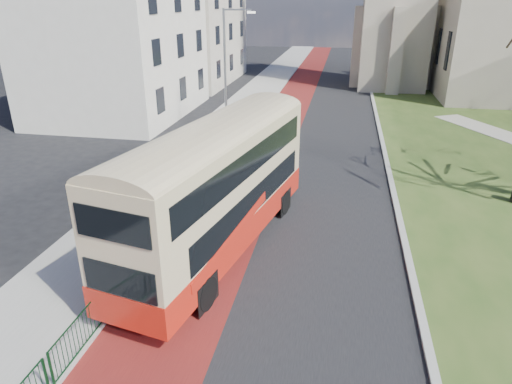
# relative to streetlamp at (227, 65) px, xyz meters

# --- Properties ---
(ground) EXTENTS (160.00, 160.00, 0.00)m
(ground) POSITION_rel_streetlamp_xyz_m (4.35, -18.00, -4.59)
(ground) COLOR black
(ground) RESTS_ON ground
(road_carriageway) EXTENTS (9.00, 120.00, 0.01)m
(road_carriageway) POSITION_rel_streetlamp_xyz_m (5.85, 2.00, -4.59)
(road_carriageway) COLOR black
(road_carriageway) RESTS_ON ground
(bus_lane) EXTENTS (3.40, 120.00, 0.01)m
(bus_lane) POSITION_rel_streetlamp_xyz_m (3.15, 2.00, -4.59)
(bus_lane) COLOR #591414
(bus_lane) RESTS_ON ground
(pavement_west) EXTENTS (4.00, 120.00, 0.12)m
(pavement_west) POSITION_rel_streetlamp_xyz_m (-0.65, 2.00, -4.53)
(pavement_west) COLOR gray
(pavement_west) RESTS_ON ground
(kerb_west) EXTENTS (0.25, 120.00, 0.13)m
(kerb_west) POSITION_rel_streetlamp_xyz_m (1.35, 2.00, -4.53)
(kerb_west) COLOR #999993
(kerb_west) RESTS_ON ground
(kerb_east) EXTENTS (0.25, 80.00, 0.13)m
(kerb_east) POSITION_rel_streetlamp_xyz_m (10.45, 4.00, -4.53)
(kerb_east) COLOR #999993
(kerb_east) RESTS_ON ground
(pedestrian_railing) EXTENTS (0.07, 24.00, 1.12)m
(pedestrian_railing) POSITION_rel_streetlamp_xyz_m (1.40, -14.00, -4.04)
(pedestrian_railing) COLOR #0B3316
(pedestrian_railing) RESTS_ON ground
(street_block_near) EXTENTS (10.30, 14.30, 13.00)m
(street_block_near) POSITION_rel_streetlamp_xyz_m (-9.65, 4.00, 1.92)
(street_block_near) COLOR beige
(street_block_near) RESTS_ON ground
(street_block_far) EXTENTS (10.30, 16.30, 11.50)m
(street_block_far) POSITION_rel_streetlamp_xyz_m (-9.65, 20.00, 1.17)
(street_block_far) COLOR #B8AD9C
(street_block_far) RESTS_ON ground
(streetlamp) EXTENTS (2.13, 0.18, 8.00)m
(streetlamp) POSITION_rel_streetlamp_xyz_m (0.00, 0.00, 0.00)
(streetlamp) COLOR gray
(streetlamp) RESTS_ON pavement_west
(bus) EXTENTS (4.78, 11.49, 4.68)m
(bus) POSITION_rel_streetlamp_xyz_m (3.59, -15.77, -1.92)
(bus) COLOR red
(bus) RESTS_ON ground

